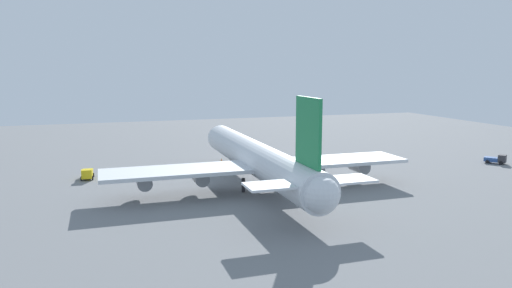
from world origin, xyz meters
TOP-DOWN VIEW (x-y plane):
  - ground_plane at (0.00, 0.00)m, footprint 261.57×261.57m
  - cargo_airplane at (-0.24, 0.00)m, footprint 65.39×60.63m
  - pushback_tractor at (3.83, -65.26)m, footprint 5.30×4.71m
  - fuel_truck at (18.29, 32.66)m, footprint 5.02×2.79m
  - safety_cone_nose at (29.43, -0.19)m, footprint 0.41×0.41m

SIDE VIEW (x-z plane):
  - ground_plane at x=0.00m, z-range 0.00..0.00m
  - safety_cone_nose at x=29.43m, z-range 0.00..0.59m
  - pushback_tractor at x=3.83m, z-range -0.04..2.33m
  - fuel_truck at x=18.29m, z-range 0.03..2.36m
  - cargo_airplane at x=-0.24m, z-range -3.96..15.68m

